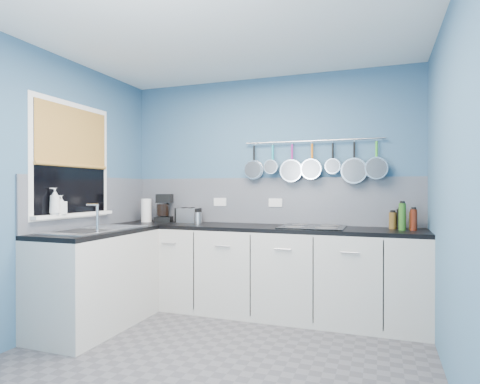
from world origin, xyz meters
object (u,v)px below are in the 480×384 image
Objects in this scene: soap_bottle_b at (61,205)px; canister at (198,218)px; hob at (313,227)px; coffee_maker at (164,208)px; paper_towel at (146,210)px; soap_bottle_a at (55,201)px; toaster at (188,215)px.

soap_bottle_b is 1.40m from canister.
canister is 0.20× the size of hob.
coffee_maker is 1.73m from hob.
coffee_maker is at bearing 16.89° from paper_towel.
paper_towel is at bearing 179.85° from canister.
paper_towel reaches higher than canister.
paper_towel is 0.43× the size of hob.
soap_bottle_b reaches higher than paper_towel.
soap_bottle_a reaches higher than hob.
canister is at bearing 178.54° from hob.
soap_bottle_a reaches higher than coffee_maker.
canister is (0.46, -0.06, -0.10)m from coffee_maker.
coffee_maker is at bearing 172.57° from canister.
toaster is 0.20m from canister.
coffee_maker reaches higher than canister.
coffee_maker is (0.36, 1.25, -0.11)m from soap_bottle_a.
toaster is (0.29, 0.04, -0.08)m from coffee_maker.
soap_bottle_a is 0.90× the size of paper_towel.
soap_bottle_a is 1.46m from canister.
toaster is (0.48, 0.10, -0.05)m from paper_towel.
toaster reaches higher than hob.
soap_bottle_a is 1.39× the size of soap_bottle_b.
toaster is (0.65, 1.29, -0.19)m from soap_bottle_a.
toaster is at bearing 149.63° from canister.
soap_bottle_b is 1.13m from paper_towel.
canister reaches higher than hob.
hob is at bearing -20.85° from coffee_maker.
paper_towel is 0.20m from coffee_maker.
soap_bottle_b is 1.39m from toaster.
soap_bottle_b reaches higher than hob.
soap_bottle_b reaches higher than toaster.
canister is at bearing -26.90° from toaster.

